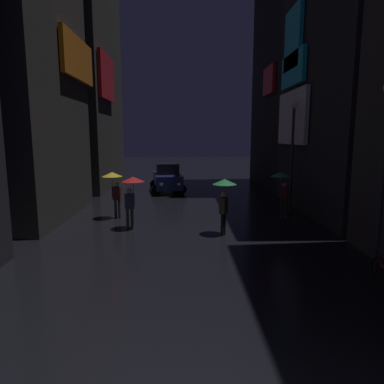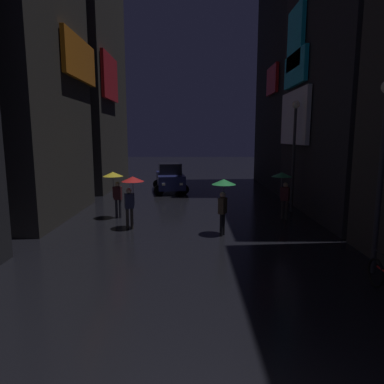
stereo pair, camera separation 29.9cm
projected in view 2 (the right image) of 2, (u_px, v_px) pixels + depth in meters
name	position (u px, v px, depth m)	size (l,w,h in m)	color
building_left_far	(85.00, 21.00, 23.78)	(4.25, 8.70, 23.24)	#33302D
building_right_mid	(355.00, 53.00, 15.66)	(4.25, 8.99, 14.94)	#232328
building_right_far	(301.00, 2.00, 23.65)	(4.25, 8.96, 25.79)	black
pedestrian_foreground_right_yellow	(116.00, 182.00, 15.43)	(0.90, 0.90, 2.12)	#2D2D38
pedestrian_near_crossing_red	(133.00, 188.00, 13.62)	(0.90, 0.90, 2.12)	#38332D
pedestrian_far_right_green	(284.00, 182.00, 15.21)	(0.90, 0.90, 2.12)	#38332D
pedestrian_foreground_left_green	(225.00, 191.00, 12.73)	(0.90, 0.90, 2.12)	black
car_distant	(171.00, 178.00, 23.16)	(2.63, 4.32, 1.92)	navy
streetlamp_right_far	(296.00, 143.00, 16.50)	(0.36, 0.36, 5.37)	#2D2D33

